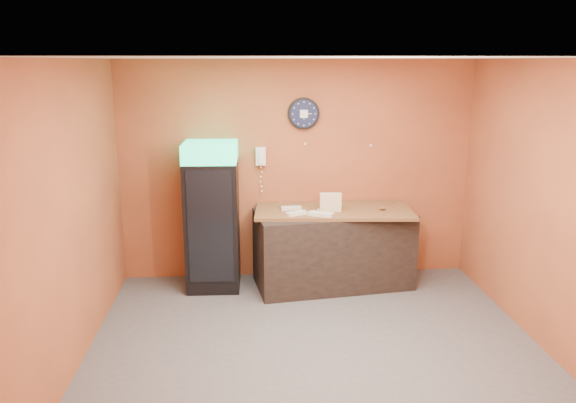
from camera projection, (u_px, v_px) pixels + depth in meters
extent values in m
plane|color=#47474C|center=(315.00, 346.00, 5.62)|extent=(4.50, 4.50, 0.00)
cube|color=#AB5930|center=(297.00, 171.00, 7.21)|extent=(4.50, 0.02, 2.80)
cube|color=#AB5930|center=(72.00, 216.00, 5.11)|extent=(0.02, 4.00, 2.80)
cube|color=#AB5930|center=(547.00, 207.00, 5.45)|extent=(0.02, 4.00, 2.80)
cube|color=white|center=(319.00, 58.00, 4.94)|extent=(4.50, 4.00, 0.02)
cube|color=black|center=(213.00, 225.00, 6.94)|extent=(0.66, 0.66, 1.60)
cube|color=#1AE193|center=(210.00, 152.00, 6.72)|extent=(0.66, 0.66, 0.23)
cube|color=black|center=(212.00, 227.00, 6.61)|extent=(0.53, 0.03, 1.37)
cube|color=black|center=(333.00, 249.00, 7.06)|extent=(2.01, 1.10, 0.95)
cylinder|color=black|center=(304.00, 114.00, 7.01)|extent=(0.40, 0.05, 0.40)
cylinder|color=#0F1433|center=(304.00, 114.00, 6.99)|extent=(0.34, 0.01, 0.34)
cube|color=white|center=(304.00, 114.00, 6.98)|extent=(0.10, 0.00, 0.10)
cube|color=white|center=(261.00, 156.00, 7.08)|extent=(0.13, 0.07, 0.23)
cube|color=white|center=(261.00, 157.00, 7.04)|extent=(0.05, 0.04, 0.19)
cube|color=brown|center=(334.00, 211.00, 6.94)|extent=(1.99, 0.99, 0.04)
cube|color=beige|center=(330.00, 209.00, 6.84)|extent=(0.27, 0.11, 0.05)
cube|color=beige|center=(331.00, 204.00, 6.83)|extent=(0.27, 0.11, 0.05)
cube|color=beige|center=(331.00, 200.00, 6.82)|extent=(0.27, 0.11, 0.05)
cube|color=beige|center=(331.00, 196.00, 6.80)|extent=(0.27, 0.11, 0.05)
cube|color=beige|center=(297.00, 213.00, 6.67)|extent=(0.27, 0.19, 0.04)
cube|color=beige|center=(321.00, 214.00, 6.63)|extent=(0.31, 0.24, 0.04)
cube|color=beige|center=(291.00, 208.00, 6.90)|extent=(0.26, 0.11, 0.04)
cylinder|color=silver|center=(330.00, 208.00, 6.89)|extent=(0.06, 0.06, 0.06)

